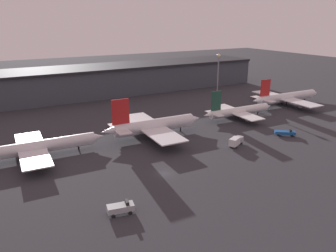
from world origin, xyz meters
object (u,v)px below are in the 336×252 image
airplane_4 (286,97)px  service_vehicle_4 (236,141)px  service_vehicle_0 (285,133)px  airplane_1 (36,147)px  service_vehicle_3 (121,208)px  airplane_2 (154,126)px  airplane_3 (238,111)px

airplane_4 → service_vehicle_4: (-58.43, -31.35, -1.77)m
service_vehicle_0 → service_vehicle_4: (-22.19, 0.89, 0.58)m
airplane_1 → service_vehicle_3: 42.64m
airplane_4 → service_vehicle_3: (-106.35, -50.08, -2.16)m
airplane_4 → service_vehicle_0: 48.56m
airplane_2 → service_vehicle_0: bearing=-27.0°
airplane_3 → service_vehicle_3: 82.74m
airplane_2 → service_vehicle_3: bearing=-123.2°
airplane_1 → service_vehicle_4: bearing=-18.9°
airplane_2 → service_vehicle_4: 29.42m
airplane_4 → service_vehicle_3: 117.57m
airplane_1 → airplane_2: (39.71, -0.36, 0.65)m
airplane_2 → airplane_4: bearing=8.6°
service_vehicle_0 → service_vehicle_3: (-70.11, -17.84, 0.19)m
service_vehicle_0 → service_vehicle_4: bearing=-144.1°
airplane_3 → service_vehicle_4: bearing=-130.2°
airplane_1 → service_vehicle_3: bearing=-72.9°
airplane_4 → service_vehicle_4: airplane_4 is taller
service_vehicle_3 → service_vehicle_4: service_vehicle_4 is taller
airplane_4 → service_vehicle_0: airplane_4 is taller
airplane_1 → service_vehicle_3: airplane_1 is taller
service_vehicle_3 → airplane_3: bearing=42.1°
airplane_4 → service_vehicle_0: bearing=-136.6°
airplane_2 → airplane_1: bearing=-178.7°
airplane_2 → service_vehicle_0: (41.62, -22.89, -2.74)m
airplane_4 → airplane_1: bearing=-173.8°
airplane_1 → airplane_2: bearing=1.3°
airplane_2 → airplane_4: (77.86, 9.35, -0.39)m
airplane_1 → service_vehicle_4: 63.24m
airplane_1 → airplane_3: 81.56m
service_vehicle_3 → service_vehicle_4: size_ratio=0.83×
airplane_2 → service_vehicle_4: airplane_2 is taller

